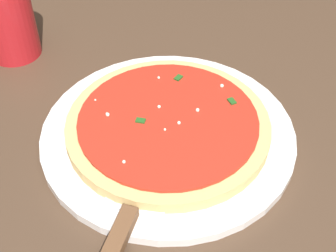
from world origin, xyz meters
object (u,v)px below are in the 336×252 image
object	(u,v)px
serving_plate	(168,134)
cup_tall_drink	(8,22)
pizza	(168,125)
pizza_server	(123,229)

from	to	relation	value
serving_plate	cup_tall_drink	distance (m)	0.31
pizza	pizza_server	bearing A→B (deg)	-35.85
serving_plate	pizza_server	world-z (taller)	pizza_server
serving_plate	pizza_server	bearing A→B (deg)	-35.86
pizza_server	serving_plate	bearing A→B (deg)	144.14
pizza_server	cup_tall_drink	world-z (taller)	cup_tall_drink
serving_plate	pizza	xyz separation A→B (m)	(-0.00, 0.00, 0.02)
serving_plate	pizza_server	size ratio (longest dim) A/B	1.60
pizza	pizza_server	xyz separation A→B (m)	(0.13, -0.09, -0.00)
serving_plate	pizza	size ratio (longest dim) A/B	1.26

